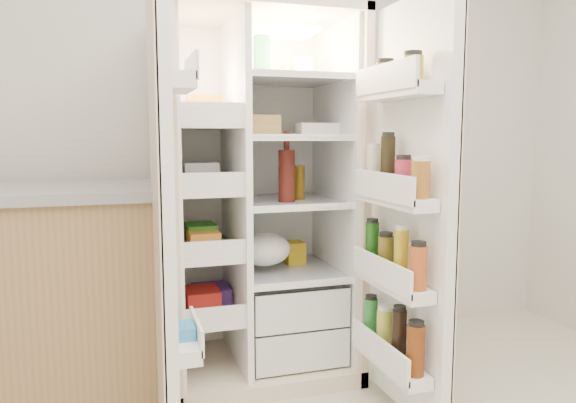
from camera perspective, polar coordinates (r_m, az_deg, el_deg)
name	(u,v)px	position (r m, az deg, el deg)	size (l,w,h in m)	color
wall_back	(244,110)	(3.10, -4.62, 9.51)	(4.00, 0.02, 2.70)	beige
refrigerator	(257,227)	(2.79, -3.22, -2.69)	(0.92, 0.70, 1.80)	beige
freezer_door	(164,220)	(2.10, -12.82, -1.95)	(0.15, 0.40, 1.72)	white
fridge_door	(408,217)	(2.31, 12.45, -1.57)	(0.17, 0.58, 1.72)	white
kitchen_counter	(6,301)	(2.69, -27.41, -9.21)	(1.36, 0.72, 0.99)	#937149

